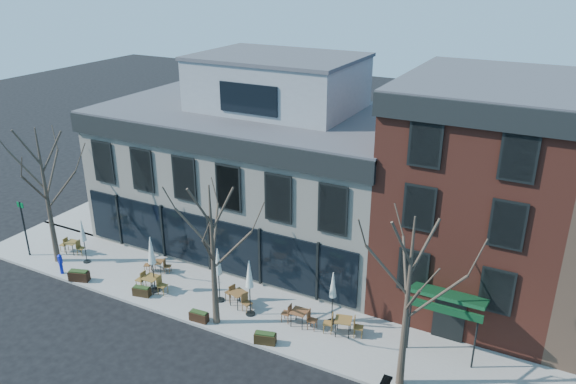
% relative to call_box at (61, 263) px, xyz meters
% --- Properties ---
extents(ground, '(120.00, 120.00, 0.00)m').
position_rel_call_box_xyz_m(ground, '(7.14, 4.11, -0.78)').
color(ground, black).
rests_on(ground, ground).
extents(sidewalk_front, '(33.50, 4.70, 0.15)m').
position_rel_call_box_xyz_m(sidewalk_front, '(10.39, 1.96, -0.71)').
color(sidewalk_front, gray).
rests_on(sidewalk_front, ground).
extents(sidewalk_side, '(4.50, 12.00, 0.15)m').
position_rel_call_box_xyz_m(sidewalk_side, '(-4.11, 10.11, -0.71)').
color(sidewalk_side, gray).
rests_on(sidewalk_side, ground).
extents(corner_building, '(18.39, 10.39, 11.10)m').
position_rel_call_box_xyz_m(corner_building, '(7.22, 9.18, 3.94)').
color(corner_building, beige).
rests_on(corner_building, ground).
extents(red_brick_building, '(8.20, 11.78, 11.18)m').
position_rel_call_box_xyz_m(red_brick_building, '(20.14, 9.09, 4.85)').
color(red_brick_building, maroon).
rests_on(red_brick_building, ground).
extents(tree_corner, '(3.93, 3.98, 7.92)m').
position_rel_call_box_xyz_m(tree_corner, '(-1.34, 0.90, 3.46)').
color(tree_corner, '#382B21').
rests_on(tree_corner, sidewalk_front).
extents(tree_mid, '(3.50, 3.55, 7.04)m').
position_rel_call_box_xyz_m(tree_mid, '(10.16, 0.20, 3.01)').
color(tree_mid, '#382B21').
rests_on(tree_mid, sidewalk_front).
extents(tree_right, '(3.72, 3.77, 7.48)m').
position_rel_call_box_xyz_m(tree_right, '(19.16, 0.20, 3.24)').
color(tree_right, '#382B21').
rests_on(tree_right, sidewalk_front).
extents(sign_pole, '(0.50, 0.10, 3.40)m').
position_rel_call_box_xyz_m(sign_pole, '(-3.36, 0.61, 1.29)').
color(sign_pole, black).
rests_on(sign_pole, sidewalk_front).
extents(call_box, '(0.24, 0.24, 1.20)m').
position_rel_call_box_xyz_m(call_box, '(0.00, 0.00, 0.00)').
color(call_box, '#0D1BAF').
rests_on(call_box, sidewalk_front).
extents(cafe_set_0, '(1.71, 0.75, 0.89)m').
position_rel_call_box_xyz_m(cafe_set_0, '(-1.30, 1.98, -0.18)').
color(cafe_set_0, brown).
rests_on(cafe_set_0, sidewalk_front).
extents(cafe_set_1, '(1.57, 0.90, 0.81)m').
position_rel_call_box_xyz_m(cafe_set_1, '(4.58, 2.60, -0.22)').
color(cafe_set_1, brown).
rests_on(cafe_set_1, sidewalk_front).
extents(cafe_set_2, '(1.90, 0.79, 1.00)m').
position_rel_call_box_xyz_m(cafe_set_2, '(5.58, 0.94, -0.12)').
color(cafe_set_2, brown).
rests_on(cafe_set_2, sidewalk_front).
extents(cafe_set_3, '(1.86, 1.02, 0.95)m').
position_rel_call_box_xyz_m(cafe_set_3, '(10.33, 1.87, -0.14)').
color(cafe_set_3, brown).
rests_on(cafe_set_3, sidewalk_front).
extents(cafe_set_4, '(1.82, 0.75, 0.95)m').
position_rel_call_box_xyz_m(cafe_set_4, '(13.73, 1.84, -0.14)').
color(cafe_set_4, brown).
rests_on(cafe_set_4, sidewalk_front).
extents(cafe_set_5, '(1.94, 0.93, 0.99)m').
position_rel_call_box_xyz_m(cafe_set_5, '(15.84, 2.15, -0.12)').
color(cafe_set_5, brown).
rests_on(cafe_set_5, sidewalk_front).
extents(umbrella_0, '(0.42, 0.42, 2.63)m').
position_rel_call_box_xyz_m(umbrella_0, '(0.25, 1.57, 1.23)').
color(umbrella_0, black).
rests_on(umbrella_0, sidewalk_front).
extents(umbrella_1, '(0.50, 0.50, 3.13)m').
position_rel_call_box_xyz_m(umbrella_1, '(5.72, 1.01, 1.58)').
color(umbrella_1, black).
rests_on(umbrella_1, sidewalk_front).
extents(umbrella_2, '(0.47, 0.47, 2.96)m').
position_rel_call_box_xyz_m(umbrella_2, '(9.24, 1.83, 1.45)').
color(umbrella_2, black).
rests_on(umbrella_2, sidewalk_front).
extents(umbrella_3, '(0.48, 0.48, 2.97)m').
position_rel_call_box_xyz_m(umbrella_3, '(11.24, 1.51, 1.46)').
color(umbrella_3, black).
rests_on(umbrella_3, sidewalk_front).
extents(umbrella_4, '(0.43, 0.43, 2.71)m').
position_rel_call_box_xyz_m(umbrella_4, '(15.01, 2.77, 1.28)').
color(umbrella_4, black).
rests_on(umbrella_4, sidewalk_front).
extents(planter_0, '(1.16, 0.75, 0.61)m').
position_rel_call_box_xyz_m(planter_0, '(1.43, -0.09, -0.33)').
color(planter_0, black).
rests_on(planter_0, sidewalk_front).
extents(planter_1, '(0.97, 0.55, 0.51)m').
position_rel_call_box_xyz_m(planter_1, '(5.42, 0.33, -0.38)').
color(planter_1, black).
rests_on(planter_1, sidewalk_front).
extents(planter_2, '(0.95, 0.44, 0.52)m').
position_rel_call_box_xyz_m(planter_2, '(9.35, -0.09, -0.38)').
color(planter_2, black).
rests_on(planter_2, sidewalk_front).
extents(planter_3, '(1.05, 0.65, 0.55)m').
position_rel_call_box_xyz_m(planter_3, '(13.00, -0.09, -0.36)').
color(planter_3, '#2F220F').
rests_on(planter_3, sidewalk_front).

